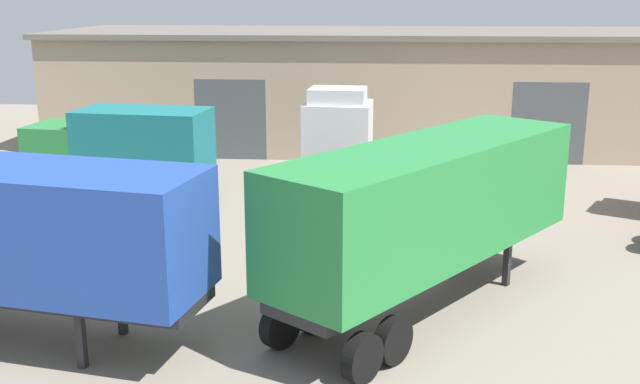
{
  "coord_description": "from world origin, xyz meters",
  "views": [
    {
      "loc": [
        -0.45,
        -18.81,
        7.28
      ],
      "look_at": [
        -2.09,
        2.49,
        1.6
      ],
      "focal_mm": 42.0,
      "sensor_mm": 36.0,
      "label": 1
    }
  ],
  "objects_px": {
    "container_trailer_green": "(428,205)",
    "traffic_cone": "(205,244)",
    "oil_drum": "(442,219)",
    "tractor_unit_white": "(336,144)",
    "box_truck_green": "(122,149)"
  },
  "relations": [
    {
      "from": "tractor_unit_white",
      "to": "oil_drum",
      "type": "bearing_deg",
      "value": -140.86
    },
    {
      "from": "container_trailer_green",
      "to": "tractor_unit_white",
      "type": "bearing_deg",
      "value": 51.26
    },
    {
      "from": "tractor_unit_white",
      "to": "box_truck_green",
      "type": "relative_size",
      "value": 1.04
    },
    {
      "from": "container_trailer_green",
      "to": "oil_drum",
      "type": "relative_size",
      "value": 10.19
    },
    {
      "from": "tractor_unit_white",
      "to": "traffic_cone",
      "type": "relative_size",
      "value": 12.59
    },
    {
      "from": "tractor_unit_white",
      "to": "container_trailer_green",
      "type": "relative_size",
      "value": 0.77
    },
    {
      "from": "oil_drum",
      "to": "container_trailer_green",
      "type": "bearing_deg",
      "value": -98.34
    },
    {
      "from": "tractor_unit_white",
      "to": "container_trailer_green",
      "type": "bearing_deg",
      "value": -162.03
    },
    {
      "from": "oil_drum",
      "to": "traffic_cone",
      "type": "bearing_deg",
      "value": -161.04
    },
    {
      "from": "container_trailer_green",
      "to": "traffic_cone",
      "type": "xyz_separation_m",
      "value": [
        -6.13,
        3.42,
        -2.28
      ]
    },
    {
      "from": "oil_drum",
      "to": "box_truck_green",
      "type": "bearing_deg",
      "value": 163.92
    },
    {
      "from": "container_trailer_green",
      "to": "traffic_cone",
      "type": "distance_m",
      "value": 7.38
    },
    {
      "from": "tractor_unit_white",
      "to": "box_truck_green",
      "type": "bearing_deg",
      "value": 107.42
    },
    {
      "from": "traffic_cone",
      "to": "box_truck_green",
      "type": "bearing_deg",
      "value": 127.04
    },
    {
      "from": "container_trailer_green",
      "to": "oil_drum",
      "type": "xyz_separation_m",
      "value": [
        0.85,
        5.82,
        -2.09
      ]
    }
  ]
}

